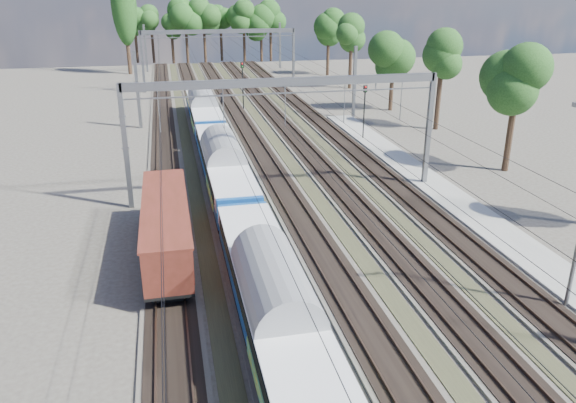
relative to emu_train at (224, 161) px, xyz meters
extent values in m
cube|color=#47423A|center=(-4.50, 13.34, -2.51)|extent=(3.00, 130.00, 0.15)
cube|color=black|center=(-4.50, 13.34, -2.41)|extent=(2.50, 130.00, 0.06)
cube|color=#473326|center=(-5.22, 13.34, -2.31)|extent=(0.08, 130.00, 0.14)
cube|color=#473326|center=(-3.78, 13.34, -2.31)|extent=(0.08, 130.00, 0.14)
cube|color=#47423A|center=(0.00, 13.34, -2.51)|extent=(3.00, 130.00, 0.15)
cube|color=black|center=(0.00, 13.34, -2.41)|extent=(2.50, 130.00, 0.06)
cube|color=#473326|center=(-0.72, 13.34, -2.31)|extent=(0.08, 130.00, 0.14)
cube|color=#473326|center=(0.72, 13.34, -2.31)|extent=(0.08, 130.00, 0.14)
cube|color=#47423A|center=(4.50, 13.34, -2.51)|extent=(3.00, 130.00, 0.15)
cube|color=black|center=(4.50, 13.34, -2.41)|extent=(2.50, 130.00, 0.06)
cube|color=#473326|center=(3.78, 13.34, -2.31)|extent=(0.08, 130.00, 0.14)
cube|color=#473326|center=(5.22, 13.34, -2.31)|extent=(0.08, 130.00, 0.14)
cube|color=#47423A|center=(9.00, 13.34, -2.51)|extent=(3.00, 130.00, 0.15)
cube|color=black|center=(9.00, 13.34, -2.41)|extent=(2.50, 130.00, 0.06)
cube|color=#473326|center=(8.28, 13.34, -2.31)|extent=(0.08, 130.00, 0.14)
cube|color=#473326|center=(9.72, 13.34, -2.31)|extent=(0.08, 130.00, 0.14)
cube|color=#47423A|center=(13.50, 13.34, -2.51)|extent=(3.00, 130.00, 0.15)
cube|color=black|center=(13.50, 13.34, -2.41)|extent=(2.50, 130.00, 0.06)
cube|color=#473326|center=(12.78, 13.34, -2.31)|extent=(0.08, 130.00, 0.14)
cube|color=#473326|center=(14.22, 13.34, -2.31)|extent=(0.08, 130.00, 0.14)
cube|color=#302B1F|center=(-2.25, 13.34, -2.56)|extent=(1.10, 130.00, 0.05)
cube|color=#302B1F|center=(2.25, 13.34, -2.56)|extent=(1.10, 130.00, 0.05)
cube|color=#302B1F|center=(6.75, 13.34, -2.56)|extent=(1.10, 130.00, 0.05)
cube|color=#302B1F|center=(11.25, 13.34, -2.56)|extent=(1.10, 130.00, 0.05)
cube|color=gray|center=(16.50, -11.66, -2.43)|extent=(3.00, 70.00, 0.30)
cube|color=slate|center=(-7.00, -1.66, 1.92)|extent=(0.35, 0.35, 9.00)
cube|color=slate|center=(16.00, -1.66, 1.92)|extent=(0.35, 0.35, 9.00)
cube|color=slate|center=(4.50, -1.66, 6.12)|extent=(23.00, 0.35, 0.60)
cube|color=slate|center=(-7.00, 46.34, 1.92)|extent=(0.35, 0.35, 9.00)
cube|color=slate|center=(16.00, 46.34, 1.92)|extent=(0.35, 0.35, 9.00)
cube|color=slate|center=(4.50, 46.34, 6.12)|extent=(23.00, 0.35, 0.60)
cube|color=slate|center=(-7.00, 23.34, 1.67)|extent=(0.35, 0.35, 8.50)
cube|color=slate|center=(-7.00, 68.34, 1.67)|extent=(0.35, 0.35, 8.50)
cube|color=slate|center=(18.30, 23.34, 1.67)|extent=(0.35, 0.35, 8.50)
cube|color=slate|center=(18.30, 68.34, 1.67)|extent=(0.35, 0.35, 8.50)
cylinder|color=black|center=(-4.50, 13.34, 2.92)|extent=(0.03, 130.00, 0.03)
cylinder|color=black|center=(-4.50, 13.34, 4.02)|extent=(0.03, 130.00, 0.03)
cylinder|color=black|center=(0.00, 13.34, 2.92)|extent=(0.03, 130.00, 0.03)
cylinder|color=black|center=(0.00, 13.34, 4.02)|extent=(0.03, 130.00, 0.03)
cylinder|color=black|center=(4.50, 13.34, 2.92)|extent=(0.03, 130.00, 0.03)
cylinder|color=black|center=(4.50, 13.34, 4.02)|extent=(0.03, 130.00, 0.03)
cylinder|color=black|center=(9.00, 13.34, 2.92)|extent=(0.03, 130.00, 0.03)
cylinder|color=black|center=(9.00, 13.34, 4.02)|extent=(0.03, 130.00, 0.03)
cylinder|color=black|center=(13.50, 13.34, 2.92)|extent=(0.03, 130.00, 0.03)
cylinder|color=black|center=(13.50, 13.34, 4.02)|extent=(0.03, 130.00, 0.03)
cylinder|color=black|center=(-9.18, 82.28, 0.69)|extent=(0.56, 0.56, 6.54)
sphere|color=#1B3E16|center=(-9.18, 82.28, 5.92)|extent=(4.28, 4.28, 4.28)
cylinder|color=black|center=(-5.43, 80.05, 1.08)|extent=(0.56, 0.56, 7.32)
sphere|color=#1B3E16|center=(-5.43, 80.05, 6.93)|extent=(4.40, 4.40, 4.40)
cylinder|color=black|center=(-3.04, 82.03, 0.19)|extent=(0.56, 0.56, 5.55)
sphere|color=#1B3E16|center=(-3.04, 82.03, 4.63)|extent=(5.14, 5.14, 5.14)
cylinder|color=black|center=(0.65, 79.95, 0.70)|extent=(0.56, 0.56, 6.57)
sphere|color=#1B3E16|center=(0.65, 79.95, 5.96)|extent=(5.11, 5.11, 5.11)
cylinder|color=black|center=(5.14, 80.04, 0.59)|extent=(0.56, 0.56, 6.33)
sphere|color=#1B3E16|center=(5.14, 80.04, 5.65)|extent=(3.90, 3.90, 3.90)
cylinder|color=black|center=(8.49, 78.66, 0.56)|extent=(0.56, 0.56, 6.29)
sphere|color=#1B3E16|center=(8.49, 78.66, 5.59)|extent=(4.01, 4.01, 4.01)
cylinder|color=black|center=(11.35, 79.72, 1.15)|extent=(0.56, 0.56, 7.46)
sphere|color=#1B3E16|center=(11.35, 79.72, 7.12)|extent=(4.25, 4.25, 4.25)
cylinder|color=black|center=(16.13, 79.72, 0.31)|extent=(0.56, 0.56, 5.78)
sphere|color=#1B3E16|center=(16.13, 79.72, 4.93)|extent=(4.07, 4.07, 4.07)
cylinder|color=black|center=(18.69, 81.10, 1.02)|extent=(0.56, 0.56, 7.20)
sphere|color=#1B3E16|center=(18.69, 81.10, 6.78)|extent=(3.85, 3.85, 3.85)
cylinder|color=black|center=(24.32, -0.99, 0.24)|extent=(0.56, 0.56, 5.65)
sphere|color=#1B3E16|center=(24.32, -0.99, 4.76)|extent=(3.62, 3.62, 3.62)
cylinder|color=black|center=(25.51, 15.97, 0.74)|extent=(0.56, 0.56, 6.65)
sphere|color=#1B3E16|center=(25.51, 15.97, 6.06)|extent=(4.93, 4.93, 4.93)
cylinder|color=black|center=(25.16, 27.03, 0.15)|extent=(0.56, 0.56, 5.45)
sphere|color=#1B3E16|center=(25.16, 27.03, 4.51)|extent=(3.50, 3.50, 3.50)
cylinder|color=black|center=(24.26, 43.57, 0.82)|extent=(0.56, 0.56, 6.79)
sphere|color=#1B3E16|center=(24.26, 43.57, 6.25)|extent=(4.64, 4.64, 4.64)
cylinder|color=black|center=(24.66, 55.84, 0.84)|extent=(0.56, 0.56, 6.85)
sphere|color=#1B3E16|center=(24.66, 55.84, 6.32)|extent=(4.79, 4.79, 4.79)
cylinder|color=black|center=(-10.00, 66.34, 5.42)|extent=(0.70, 0.70, 16.00)
ellipsoid|color=#1D4517|center=(-10.00, 66.34, 9.42)|extent=(4.40, 4.40, 14.08)
cube|color=black|center=(0.00, -13.48, -2.02)|extent=(2.05, 3.08, 0.82)
cube|color=#10549A|center=(0.00, -20.66, -0.48)|extent=(2.87, 20.53, 1.95)
cube|color=silver|center=(0.00, -20.66, 0.04)|extent=(2.96, 19.71, 0.98)
cube|color=black|center=(1.49, -20.66, 0.04)|extent=(0.04, 17.45, 0.72)
cube|color=#FFF60D|center=(0.00, -25.18, -0.99)|extent=(2.98, 5.75, 0.72)
cylinder|color=gray|center=(0.00, -20.66, 0.50)|extent=(2.92, 20.53, 2.92)
cube|color=black|center=(0.00, -6.72, -2.02)|extent=(2.05, 3.08, 0.82)
cube|color=black|center=(0.00, 7.66, -2.02)|extent=(2.05, 3.08, 0.82)
cube|color=#10549A|center=(0.00, 0.47, -0.48)|extent=(2.87, 20.53, 1.95)
cube|color=silver|center=(0.00, 0.47, 0.04)|extent=(2.96, 19.71, 0.98)
cube|color=black|center=(1.49, 0.47, 0.04)|extent=(0.04, 17.45, 0.72)
cube|color=#FFF60D|center=(0.00, -4.05, -0.99)|extent=(2.98, 5.75, 0.72)
cylinder|color=gray|center=(0.00, 0.47, 0.50)|extent=(2.92, 20.53, 2.92)
cube|color=black|center=(0.00, 14.42, -2.02)|extent=(2.05, 3.08, 0.82)
cube|color=black|center=(0.00, 28.79, -2.02)|extent=(2.05, 3.08, 0.82)
cube|color=#10549A|center=(0.00, 21.61, -0.48)|extent=(2.87, 20.53, 1.95)
cube|color=silver|center=(0.00, 21.61, 0.04)|extent=(2.96, 19.71, 0.98)
cube|color=black|center=(1.49, 21.61, 0.04)|extent=(0.04, 17.45, 0.72)
cube|color=#FFF60D|center=(0.00, 17.09, -0.99)|extent=(2.98, 5.75, 0.72)
cylinder|color=gray|center=(0.00, 21.61, 0.50)|extent=(2.92, 20.53, 2.92)
cube|color=black|center=(-4.50, -14.87, -2.12)|extent=(1.82, 2.37, 0.64)
cube|color=black|center=(-4.50, -5.95, -2.12)|extent=(1.82, 2.37, 0.64)
cube|color=black|center=(-4.50, -10.41, -1.71)|extent=(2.46, 12.75, 0.18)
cube|color=#4D1F14|center=(-4.50, -10.41, -0.44)|extent=(2.46, 12.75, 2.37)
cube|color=#4D1F14|center=(-4.50, -10.41, 0.79)|extent=(2.64, 12.75, 0.11)
imported|color=black|center=(3.35, 34.27, -1.74)|extent=(0.47, 0.66, 1.68)
cylinder|color=black|center=(5.78, 30.65, 0.09)|extent=(0.15, 0.15, 5.33)
cube|color=black|center=(5.78, 30.65, 3.13)|extent=(0.43, 0.36, 0.75)
sphere|color=red|center=(5.78, 30.52, 3.34)|extent=(0.17, 0.17, 0.17)
sphere|color=#0C9919|center=(5.78, 30.52, 2.97)|extent=(0.17, 0.17, 0.17)
cylinder|color=black|center=(15.81, 12.64, -0.06)|extent=(0.14, 0.14, 5.04)
cube|color=black|center=(15.81, 12.64, 2.81)|extent=(0.38, 0.27, 0.71)
sphere|color=red|center=(15.81, 12.51, 3.01)|extent=(0.16, 0.16, 0.16)
sphere|color=#0C9919|center=(15.81, 12.51, 2.66)|extent=(0.16, 0.16, 0.16)
camera|label=1|loc=(-3.91, -41.37, 12.62)|focal=35.00mm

